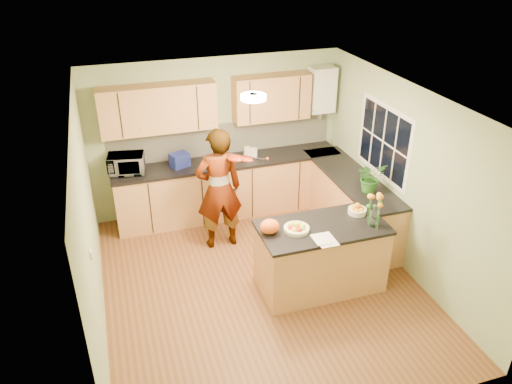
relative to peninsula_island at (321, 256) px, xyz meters
name	(u,v)px	position (x,y,z in m)	size (l,w,h in m)	color
floor	(261,283)	(-0.72, 0.26, -0.46)	(4.50, 4.50, 0.00)	brown
ceiling	(262,102)	(-0.72, 0.26, 2.04)	(4.00, 4.50, 0.02)	silver
wall_back	(217,136)	(-0.72, 2.51, 0.79)	(4.00, 0.02, 2.50)	#9EAE7C
wall_front	(345,326)	(-0.72, -1.99, 0.79)	(4.00, 0.02, 2.50)	#9EAE7C
wall_left	(89,228)	(-2.72, 0.26, 0.79)	(0.02, 4.50, 2.50)	#9EAE7C
wall_right	(405,179)	(1.28, 0.26, 0.79)	(0.02, 4.50, 2.50)	#9EAE7C
back_counter	(229,187)	(-0.62, 2.21, 0.01)	(3.64, 0.62, 0.94)	#BD7F4B
right_counter	(349,204)	(0.98, 1.11, 0.01)	(0.62, 2.24, 0.94)	#BD7F4B
splashback	(223,138)	(-0.62, 2.50, 0.74)	(3.60, 0.02, 0.52)	beige
upper_cabinets	(207,104)	(-0.90, 2.34, 1.39)	(3.20, 0.34, 0.70)	#BD7F4B
boiler	(321,90)	(0.98, 2.35, 1.44)	(0.40, 0.30, 0.86)	white
window_right	(384,141)	(1.27, 0.86, 1.09)	(0.01, 1.30, 1.05)	white
light_switch	(91,254)	(-2.71, -0.34, 0.84)	(0.02, 0.09, 0.09)	white
ceiling_lamp	(253,97)	(-0.72, 0.56, 2.00)	(0.30, 0.30, 0.07)	#FFEABF
peninsula_island	(321,256)	(0.00, 0.00, 0.00)	(1.60, 0.82, 0.92)	#BD7F4B
fruit_dish	(297,227)	(-0.35, 0.00, 0.50)	(0.31, 0.31, 0.11)	beige
orange_bowl	(357,209)	(0.55, 0.15, 0.52)	(0.24, 0.24, 0.14)	beige
flower_vase	(376,201)	(0.60, -0.18, 0.80)	(0.28, 0.28, 0.52)	silver
orange_bag	(270,227)	(-0.68, 0.05, 0.55)	(0.24, 0.20, 0.18)	#FF5D15
papers	(326,240)	(-0.10, -0.30, 0.46)	(0.23, 0.31, 0.01)	silver
violinist	(219,189)	(-0.99, 1.35, 0.45)	(0.67, 0.44, 1.83)	#DCA586
violin	(236,158)	(-0.79, 1.13, 1.00)	(0.60, 0.24, 0.12)	#4E1104
microwave	(126,164)	(-2.18, 2.24, 0.62)	(0.52, 0.35, 0.29)	white
blue_box	(180,160)	(-1.38, 2.22, 0.59)	(0.27, 0.20, 0.22)	#212E98
kettle	(224,153)	(-0.69, 2.23, 0.60)	(0.16, 0.16, 0.30)	#BABBBF
jar_cream	(247,153)	(-0.31, 2.21, 0.57)	(0.12, 0.12, 0.18)	beige
jar_white	(254,153)	(-0.21, 2.18, 0.56)	(0.11, 0.11, 0.16)	white
potted_plant	(370,177)	(0.98, 0.62, 0.69)	(0.38, 0.33, 0.43)	#2B6722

